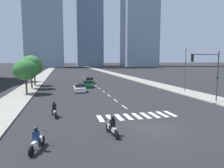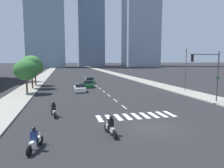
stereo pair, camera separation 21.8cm
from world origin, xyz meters
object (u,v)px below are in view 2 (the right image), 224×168
(motorcycle_trailing, at_px, (54,111))
(street_tree_nearest, at_px, (26,70))
(sedan_green_0, at_px, (90,80))
(street_tree_third, at_px, (35,67))
(sedan_white_1, at_px, (80,88))
(sedan_green_2, at_px, (88,84))
(motorcycle_third, at_px, (35,141))
(traffic_signal_near, at_px, (209,68))
(street_lamp_east, at_px, (186,66))
(street_tree_second, at_px, (31,64))
(motorcycle_lead, at_px, (110,128))

(motorcycle_trailing, xyz_separation_m, street_tree_nearest, (-4.64, 14.43, 3.28))
(sedan_green_0, relative_size, street_tree_third, 0.88)
(sedan_white_1, bearing_deg, sedan_green_2, -20.99)
(motorcycle_third, relative_size, sedan_green_2, 0.46)
(traffic_signal_near, height_order, street_lamp_east, street_lamp_east)
(traffic_signal_near, relative_size, street_tree_third, 1.21)
(street_lamp_east, bearing_deg, street_tree_second, 159.81)
(motorcycle_lead, height_order, sedan_green_0, motorcycle_lead)
(street_lamp_east, bearing_deg, sedan_green_0, 129.23)
(sedan_green_0, xyz_separation_m, street_lamp_east, (14.10, -17.27, 3.80))
(sedan_green_2, height_order, traffic_signal_near, traffic_signal_near)
(motorcycle_third, relative_size, sedan_green_0, 0.45)
(motorcycle_lead, distance_m, sedan_white_1, 21.44)
(motorcycle_lead, distance_m, street_tree_third, 32.72)
(motorcycle_third, relative_size, street_tree_third, 0.40)
(street_tree_nearest, bearing_deg, motorcycle_trailing, -72.18)
(sedan_green_0, height_order, sedan_green_2, sedan_green_0)
(motorcycle_lead, bearing_deg, street_tree_nearest, 14.03)
(sedan_white_1, height_order, sedan_green_2, sedan_white_1)
(motorcycle_lead, relative_size, sedan_green_0, 0.47)
(motorcycle_lead, relative_size, street_lamp_east, 0.29)
(street_tree_third, bearing_deg, motorcycle_lead, -74.27)
(motorcycle_lead, bearing_deg, sedan_white_1, -8.00)
(sedan_green_2, bearing_deg, motorcycle_trailing, 167.71)
(motorcycle_lead, relative_size, motorcycle_trailing, 1.03)
(motorcycle_third, xyz_separation_m, traffic_signal_near, (19.43, 9.48, 3.88))
(sedan_white_1, bearing_deg, motorcycle_lead, -179.25)
(sedan_white_1, bearing_deg, sedan_green_0, -15.62)
(sedan_white_1, height_order, street_tree_second, street_tree_second)
(street_tree_nearest, bearing_deg, street_tree_second, 90.00)
(traffic_signal_near, xyz_separation_m, street_tree_nearest, (-23.30, 12.34, -0.61))
(street_lamp_east, distance_m, street_tree_nearest, 26.17)
(street_tree_nearest, xyz_separation_m, street_tree_third, (0.00, 10.83, 0.05))
(sedan_green_2, distance_m, street_lamp_east, 18.83)
(motorcycle_trailing, height_order, traffic_signal_near, traffic_signal_near)
(motorcycle_lead, height_order, street_tree_second, street_tree_second)
(sedan_white_1, bearing_deg, motorcycle_trailing, 165.88)
(motorcycle_third, bearing_deg, sedan_white_1, 6.13)
(street_lamp_east, xyz_separation_m, street_tree_second, (-25.92, 9.53, 0.26))
(traffic_signal_near, height_order, street_tree_second, traffic_signal_near)
(sedan_green_0, height_order, sedan_white_1, sedan_white_1)
(motorcycle_third, bearing_deg, traffic_signal_near, -46.68)
(street_tree_second, xyz_separation_m, street_tree_third, (0.00, 4.80, -0.76))
(motorcycle_trailing, distance_m, street_tree_third, 25.89)
(motorcycle_trailing, relative_size, street_lamp_east, 0.29)
(street_tree_third, bearing_deg, traffic_signal_near, -44.84)
(street_lamp_east, bearing_deg, motorcycle_lead, -135.16)
(motorcycle_lead, relative_size, sedan_green_2, 0.48)
(sedan_green_2, distance_m, traffic_signal_near, 23.14)
(street_tree_second, bearing_deg, motorcycle_third, -82.10)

